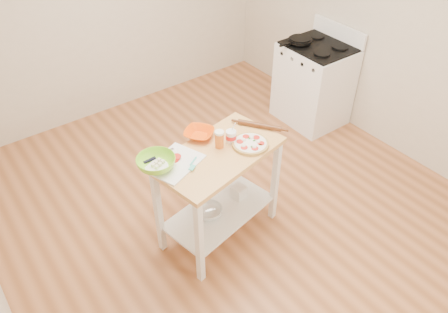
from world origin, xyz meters
TOP-DOWN VIEW (x-y plane):
  - room_shell at (0.00, 0.00)m, footprint 4.04×4.54m
  - prep_island at (-0.27, -0.21)m, footprint 1.10×0.73m
  - gas_stove at (1.68, 0.60)m, footprint 0.64×0.74m
  - skillet at (1.54, 0.76)m, footprint 0.41×0.26m
  - pizza at (-0.02, -0.29)m, footprint 0.29×0.29m
  - cutting_board at (-0.62, -0.12)m, footprint 0.48×0.42m
  - spatula at (-0.52, -0.22)m, footprint 0.13×0.12m
  - knife at (-0.70, 0.01)m, footprint 0.27×0.04m
  - orange_bowl at (-0.27, 0.05)m, footprint 0.32×0.32m
  - green_bowl at (-0.74, -0.08)m, footprint 0.40×0.40m
  - beer_pint at (-0.22, -0.16)m, footprint 0.07×0.07m
  - yogurt_tub at (-0.11, -0.16)m, footprint 0.08×0.08m
  - rolling_pin at (0.19, -0.15)m, footprint 0.24×0.32m
  - shelf_glass_bowl at (-0.37, -0.19)m, footprint 0.28×0.28m
  - shelf_bin at (-0.03, -0.17)m, footprint 0.13×0.13m

SIDE VIEW (x-z plane):
  - shelf_glass_bowl at x=-0.37m, z-range 0.26..0.33m
  - shelf_bin at x=-0.03m, z-range 0.26..0.37m
  - gas_stove at x=1.68m, z-range -0.08..1.03m
  - prep_island at x=-0.27m, z-range 0.19..1.09m
  - cutting_board at x=-0.62m, z-range 0.89..0.93m
  - spatula at x=-0.52m, z-range 0.91..0.92m
  - pizza at x=-0.02m, z-range 0.89..0.94m
  - knife at x=-0.70m, z-range 0.91..0.92m
  - rolling_pin at x=0.19m, z-range 0.90..0.94m
  - orange_bowl at x=-0.27m, z-range 0.90..0.96m
  - green_bowl at x=-0.74m, z-range 0.90..0.99m
  - yogurt_tub at x=-0.11m, z-range 0.86..1.04m
  - beer_pint at x=-0.22m, z-range 0.90..1.05m
  - skillet at x=1.54m, z-range 0.96..0.99m
  - room_shell at x=0.00m, z-range -0.02..2.72m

